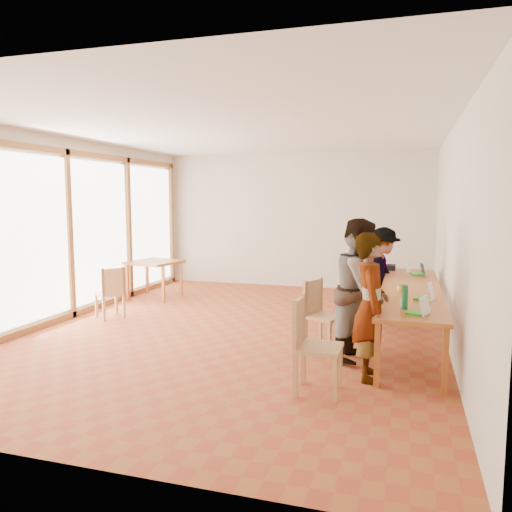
{
  "coord_description": "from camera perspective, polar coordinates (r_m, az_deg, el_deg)",
  "views": [
    {
      "loc": [
        2.42,
        -7.0,
        2.01
      ],
      "look_at": [
        0.17,
        0.42,
        1.1
      ],
      "focal_mm": 35.0,
      "sensor_mm": 36.0,
      "label": 1
    }
  ],
  "objects": [
    {
      "name": "clear_glass",
      "position": [
        6.02,
        16.49,
        -5.23
      ],
      "size": [
        0.07,
        0.07,
        0.09
      ],
      "primitive_type": "cylinder",
      "color": "silver",
      "rests_on": "communal_table"
    },
    {
      "name": "chair_spare",
      "position": [
        8.62,
        -16.17,
        -3.44
      ],
      "size": [
        0.57,
        0.57,
        0.46
      ],
      "rotation": [
        0.0,
        0.0,
        2.51
      ],
      "color": "tan",
      "rests_on": "ground"
    },
    {
      "name": "yellow_mug",
      "position": [
        6.95,
        16.36,
        -3.62
      ],
      "size": [
        0.16,
        0.16,
        0.1
      ],
      "primitive_type": "imported",
      "rotation": [
        0.0,
        0.0,
        0.37
      ],
      "color": "gold",
      "rests_on": "communal_table"
    },
    {
      "name": "chair_far",
      "position": [
        8.73,
        11.01,
        -3.2
      ],
      "size": [
        0.42,
        0.42,
        0.46
      ],
      "rotation": [
        0.0,
        0.0,
        0.05
      ],
      "color": "tan",
      "rests_on": "ground"
    },
    {
      "name": "laptop_far",
      "position": [
        8.6,
        18.25,
        -1.65
      ],
      "size": [
        0.29,
        0.31,
        0.23
      ],
      "rotation": [
        0.0,
        0.0,
        0.26
      ],
      "color": "green",
      "rests_on": "communal_table"
    },
    {
      "name": "person_far",
      "position": [
        8.3,
        14.21,
        -2.1
      ],
      "size": [
        0.85,
        1.12,
        1.54
      ],
      "primitive_type": "imported",
      "rotation": [
        0.0,
        0.0,
        1.26
      ],
      "color": "gray",
      "rests_on": "ground"
    },
    {
      "name": "communal_table",
      "position": [
        7.34,
        17.27,
        -3.88
      ],
      "size": [
        0.8,
        4.0,
        0.75
      ],
      "color": "#B06127",
      "rests_on": "ground"
    },
    {
      "name": "ceiling",
      "position": [
        7.47,
        -2.25,
        14.46
      ],
      "size": [
        6.0,
        8.0,
        0.04
      ],
      "primitive_type": "cube",
      "color": "white",
      "rests_on": "wall_back"
    },
    {
      "name": "chair_near",
      "position": [
        5.23,
        6.04,
        -8.9
      ],
      "size": [
        0.46,
        0.46,
        0.53
      ],
      "rotation": [
        0.0,
        0.0,
        -0.0
      ],
      "color": "tan",
      "rests_on": "ground"
    },
    {
      "name": "pink_phone",
      "position": [
        8.44,
        18.95,
        -2.21
      ],
      "size": [
        0.05,
        0.1,
        0.01
      ],
      "primitive_type": "cube",
      "color": "#CB4578",
      "rests_on": "communal_table"
    },
    {
      "name": "chair_mid",
      "position": [
        6.73,
        7.19,
        -5.73
      ],
      "size": [
        0.56,
        0.56,
        0.49
      ],
      "rotation": [
        0.0,
        0.0,
        -0.4
      ],
      "color": "tan",
      "rests_on": "ground"
    },
    {
      "name": "person_near",
      "position": [
        5.66,
        12.97,
        -5.64
      ],
      "size": [
        0.47,
        0.64,
        1.64
      ],
      "primitive_type": "imported",
      "rotation": [
        0.0,
        0.0,
        1.71
      ],
      "color": "gray",
      "rests_on": "ground"
    },
    {
      "name": "chair_empty",
      "position": [
        9.54,
        11.46,
        -2.35
      ],
      "size": [
        0.41,
        0.41,
        0.46
      ],
      "rotation": [
        0.0,
        0.0,
        -0.02
      ],
      "color": "tan",
      "rests_on": "ground"
    },
    {
      "name": "black_pouch",
      "position": [
        9.04,
        15.15,
        -1.27
      ],
      "size": [
        0.16,
        0.26,
        0.09
      ],
      "primitive_type": "cube",
      "color": "black",
      "rests_on": "communal_table"
    },
    {
      "name": "window_wall",
      "position": [
        8.84,
        -20.67,
        2.95
      ],
      "size": [
        0.1,
        8.0,
        3.0
      ],
      "primitive_type": "cube",
      "color": "white",
      "rests_on": "ground"
    },
    {
      "name": "wall_right",
      "position": [
        7.04,
        21.57,
        2.07
      ],
      "size": [
        0.1,
        8.0,
        3.0
      ],
      "primitive_type": "cube",
      "color": "beige",
      "rests_on": "ground"
    },
    {
      "name": "ground",
      "position": [
        7.67,
        -2.14,
        -8.5
      ],
      "size": [
        8.0,
        8.0,
        0.0
      ],
      "primitive_type": "plane",
      "color": "#984D24",
      "rests_on": "ground"
    },
    {
      "name": "wall_front",
      "position": [
        3.88,
        -21.82,
        -1.32
      ],
      "size": [
        6.0,
        0.1,
        3.0
      ],
      "primitive_type": "cube",
      "color": "beige",
      "rests_on": "ground"
    },
    {
      "name": "side_table",
      "position": [
        10.19,
        -11.53,
        -1.0
      ],
      "size": [
        0.9,
        0.9,
        0.75
      ],
      "rotation": [
        0.0,
        0.0,
        -0.21
      ],
      "color": "#B06127",
      "rests_on": "ground"
    },
    {
      "name": "laptop_mid",
      "position": [
        6.55,
        18.9,
        -4.24
      ],
      "size": [
        0.27,
        0.29,
        0.21
      ],
      "rotation": [
        0.0,
        0.0,
        -0.26
      ],
      "color": "green",
      "rests_on": "communal_table"
    },
    {
      "name": "wall_back",
      "position": [
        11.27,
        4.47,
        4.07
      ],
      "size": [
        6.0,
        0.1,
        3.0
      ],
      "primitive_type": "cube",
      "color": "beige",
      "rests_on": "ground"
    },
    {
      "name": "condiment_cup",
      "position": [
        8.87,
        17.03,
        -1.57
      ],
      "size": [
        0.08,
        0.08,
        0.06
      ],
      "primitive_type": "cylinder",
      "color": "white",
      "rests_on": "communal_table"
    },
    {
      "name": "green_bottle",
      "position": [
        5.91,
        16.66,
        -4.52
      ],
      "size": [
        0.07,
        0.07,
        0.28
      ],
      "primitive_type": "cylinder",
      "color": "#167339",
      "rests_on": "communal_table"
    },
    {
      "name": "person_mid",
      "position": [
        6.31,
        11.86,
        -3.76
      ],
      "size": [
        0.84,
        0.98,
        1.76
      ],
      "primitive_type": "imported",
      "rotation": [
        0.0,
        0.0,
        1.35
      ],
      "color": "gray",
      "rests_on": "ground"
    },
    {
      "name": "laptop_near",
      "position": [
        5.72,
        18.31,
        -5.8
      ],
      "size": [
        0.27,
        0.29,
        0.2
      ],
      "rotation": [
        0.0,
        0.0,
        -0.35
      ],
      "color": "green",
      "rests_on": "communal_table"
    }
  ]
}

